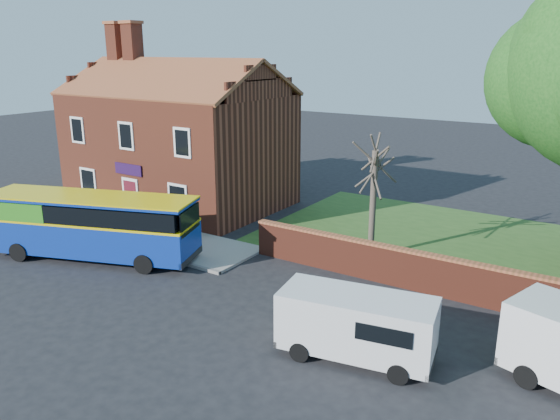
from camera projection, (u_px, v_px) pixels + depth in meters
The scene contains 9 objects.
ground at pixel (111, 299), 20.54m from camera, with size 120.00×120.00×0.00m, color black.
pavement at pixel (108, 226), 28.80m from camera, with size 18.00×3.50×0.12m, color gray.
kerb at pixel (80, 235), 27.39m from camera, with size 18.00×0.15×0.14m, color slate.
grass_strip at pixel (541, 260), 24.19m from camera, with size 26.00×12.00×0.04m, color #426B28.
shop_building at pixel (179, 147), 32.48m from camera, with size 12.30×8.13×10.50m.
boundary_wall at pixel (517, 293), 19.14m from camera, with size 22.00×0.38×1.60m.
bus at pixel (85, 223), 24.16m from camera, with size 9.70×5.43×2.88m.
van_near at pixel (357, 324), 16.32m from camera, with size 4.87×2.61×2.03m.
bare_tree at pixel (373, 199), 23.91m from camera, with size 1.99×2.37×5.31m.
Camera 1 is at (15.56, -12.24, 9.03)m, focal length 35.00 mm.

